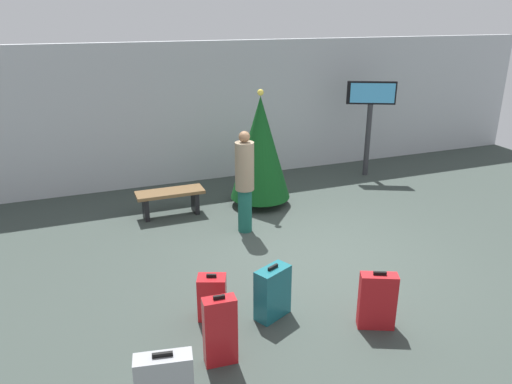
{
  "coord_description": "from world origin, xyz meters",
  "views": [
    {
      "loc": [
        -3.32,
        -5.9,
        3.56
      ],
      "look_at": [
        -0.71,
        0.79,
        0.9
      ],
      "focal_mm": 34.11,
      "sensor_mm": 36.0,
      "label": 1
    }
  ],
  "objects_px": {
    "holiday_tree": "(260,148)",
    "suitcase_0": "(220,331)",
    "traveller_0": "(245,180)",
    "suitcase_1": "(273,293)",
    "flight_info_kiosk": "(370,109)",
    "suitcase_2": "(377,301)",
    "suitcase_3": "(212,297)",
    "waiting_bench": "(170,198)"
  },
  "relations": [
    {
      "from": "holiday_tree",
      "to": "suitcase_0",
      "type": "distance_m",
      "value": 4.7
    },
    {
      "from": "traveller_0",
      "to": "suitcase_1",
      "type": "xyz_separation_m",
      "value": [
        -0.55,
        -2.49,
        -0.6
      ]
    },
    {
      "from": "flight_info_kiosk",
      "to": "suitcase_2",
      "type": "relative_size",
      "value": 2.89
    },
    {
      "from": "holiday_tree",
      "to": "suitcase_1",
      "type": "relative_size",
      "value": 3.2
    },
    {
      "from": "suitcase_0",
      "to": "suitcase_3",
      "type": "bearing_deg",
      "value": 79.49
    },
    {
      "from": "suitcase_0",
      "to": "suitcase_2",
      "type": "relative_size",
      "value": 1.12
    },
    {
      "from": "suitcase_0",
      "to": "waiting_bench",
      "type": "bearing_deg",
      "value": 85.21
    },
    {
      "from": "holiday_tree",
      "to": "waiting_bench",
      "type": "bearing_deg",
      "value": 176.79
    },
    {
      "from": "suitcase_1",
      "to": "suitcase_2",
      "type": "height_order",
      "value": "suitcase_2"
    },
    {
      "from": "waiting_bench",
      "to": "suitcase_3",
      "type": "bearing_deg",
      "value": -93.39
    },
    {
      "from": "suitcase_0",
      "to": "suitcase_2",
      "type": "bearing_deg",
      "value": -1.96
    },
    {
      "from": "suitcase_1",
      "to": "traveller_0",
      "type": "bearing_deg",
      "value": 77.59
    },
    {
      "from": "waiting_bench",
      "to": "suitcase_1",
      "type": "xyz_separation_m",
      "value": [
        0.5,
        -3.65,
        -0.02
      ]
    },
    {
      "from": "suitcase_2",
      "to": "suitcase_1",
      "type": "bearing_deg",
      "value": 148.84
    },
    {
      "from": "flight_info_kiosk",
      "to": "traveller_0",
      "type": "height_order",
      "value": "flight_info_kiosk"
    },
    {
      "from": "suitcase_2",
      "to": "suitcase_3",
      "type": "relative_size",
      "value": 1.23
    },
    {
      "from": "flight_info_kiosk",
      "to": "suitcase_3",
      "type": "height_order",
      "value": "flight_info_kiosk"
    },
    {
      "from": "holiday_tree",
      "to": "suitcase_3",
      "type": "bearing_deg",
      "value": -120.56
    },
    {
      "from": "flight_info_kiosk",
      "to": "suitcase_3",
      "type": "relative_size",
      "value": 3.56
    },
    {
      "from": "holiday_tree",
      "to": "flight_info_kiosk",
      "type": "distance_m",
      "value": 3.12
    },
    {
      "from": "flight_info_kiosk",
      "to": "traveller_0",
      "type": "distance_m",
      "value": 4.19
    },
    {
      "from": "suitcase_0",
      "to": "suitcase_1",
      "type": "distance_m",
      "value": 1.03
    },
    {
      "from": "holiday_tree",
      "to": "suitcase_2",
      "type": "distance_m",
      "value": 4.27
    },
    {
      "from": "traveller_0",
      "to": "suitcase_3",
      "type": "xyz_separation_m",
      "value": [
        -1.25,
        -2.25,
        -0.65
      ]
    },
    {
      "from": "flight_info_kiosk",
      "to": "suitcase_2",
      "type": "height_order",
      "value": "flight_info_kiosk"
    },
    {
      "from": "waiting_bench",
      "to": "suitcase_2",
      "type": "distance_m",
      "value": 4.57
    },
    {
      "from": "flight_info_kiosk",
      "to": "waiting_bench",
      "type": "relative_size",
      "value": 1.74
    },
    {
      "from": "suitcase_1",
      "to": "waiting_bench",
      "type": "bearing_deg",
      "value": 97.79
    },
    {
      "from": "suitcase_1",
      "to": "suitcase_2",
      "type": "xyz_separation_m",
      "value": [
        1.07,
        -0.65,
        0.02
      ]
    },
    {
      "from": "holiday_tree",
      "to": "waiting_bench",
      "type": "xyz_separation_m",
      "value": [
        -1.75,
        0.1,
        -0.8
      ]
    },
    {
      "from": "flight_info_kiosk",
      "to": "suitcase_2",
      "type": "distance_m",
      "value": 6.07
    },
    {
      "from": "traveller_0",
      "to": "suitcase_1",
      "type": "distance_m",
      "value": 2.62
    },
    {
      "from": "traveller_0",
      "to": "suitcase_0",
      "type": "distance_m",
      "value": 3.42
    },
    {
      "from": "holiday_tree",
      "to": "traveller_0",
      "type": "relative_size",
      "value": 1.28
    },
    {
      "from": "holiday_tree",
      "to": "suitcase_1",
      "type": "distance_m",
      "value": 3.85
    },
    {
      "from": "holiday_tree",
      "to": "suitcase_3",
      "type": "xyz_separation_m",
      "value": [
        -1.95,
        -3.3,
        -0.87
      ]
    },
    {
      "from": "suitcase_0",
      "to": "suitcase_3",
      "type": "distance_m",
      "value": 0.85
    },
    {
      "from": "suitcase_3",
      "to": "suitcase_2",
      "type": "bearing_deg",
      "value": -26.73
    },
    {
      "from": "suitcase_0",
      "to": "suitcase_3",
      "type": "xyz_separation_m",
      "value": [
        0.15,
        0.83,
        -0.11
      ]
    },
    {
      "from": "waiting_bench",
      "to": "traveller_0",
      "type": "xyz_separation_m",
      "value": [
        1.05,
        -1.15,
        0.59
      ]
    },
    {
      "from": "waiting_bench",
      "to": "suitcase_3",
      "type": "distance_m",
      "value": 3.41
    },
    {
      "from": "flight_info_kiosk",
      "to": "traveller_0",
      "type": "bearing_deg",
      "value": -152.61
    }
  ]
}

